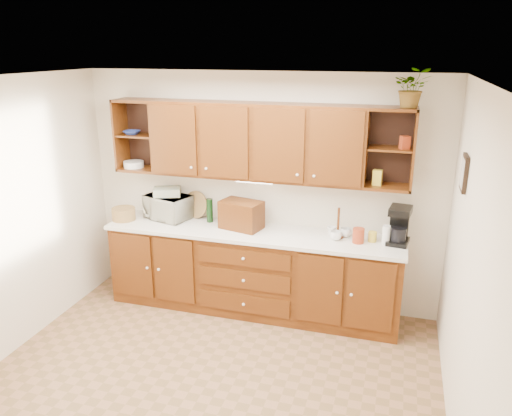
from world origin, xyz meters
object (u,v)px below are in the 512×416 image
Objects in this scene: coffee_maker at (399,225)px; potted_plant at (412,88)px; microwave at (168,207)px; bread_box at (241,215)px.

potted_plant reaches higher than coffee_maker.
potted_plant reaches higher than microwave.
potted_plant is at bearing 96.51° from coffee_maker.
microwave is 2.92m from potted_plant.
coffee_maker is at bearing 15.59° from bread_box.
coffee_maker reaches higher than bread_box.
bread_box is 1.14× the size of coffee_maker.
microwave is at bearing -173.10° from coffee_maker.
bread_box is at bearing 10.91° from microwave.
potted_plant is at bearing 15.27° from microwave.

